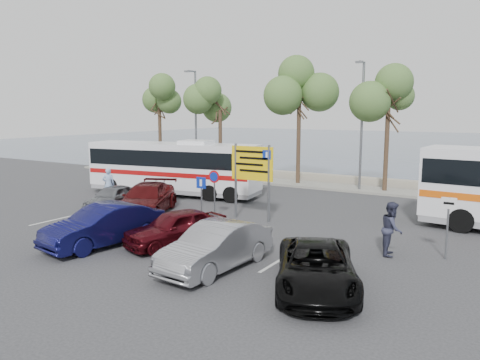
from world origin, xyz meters
The scene contains 24 objects.
ground centered at (0.00, 0.00, 0.00)m, with size 120.00×120.00×0.00m, color #2F2F32.
kerb_strip centered at (0.00, 14.00, 0.07)m, with size 44.00×2.40×0.15m, color gray.
seawall centered at (0.00, 16.00, 0.30)m, with size 48.00×0.80×0.60m, color gray.
sea centered at (0.00, 60.00, 0.01)m, with size 140.00×140.00×0.00m, color #3F5365.
tree_far_left centered at (-14.00, 14.00, 6.33)m, with size 3.20×3.20×7.60m.
tree_left centered at (-8.00, 14.00, 6.00)m, with size 3.20×3.20×7.20m.
tree_mid centered at (-1.50, 14.00, 6.65)m, with size 3.20×3.20×8.00m.
tree_right centered at (4.50, 14.00, 6.17)m, with size 3.20×3.20×7.40m.
street_lamp_left centered at (-10.00, 13.52, 4.60)m, with size 0.45×1.15×8.01m.
street_lamp_right centered at (3.00, 13.52, 4.60)m, with size 0.45×1.15×8.01m.
direction_sign centered at (1.00, 3.20, 2.43)m, with size 2.20×0.12×3.60m.
sign_no_stop centered at (-0.60, 2.38, 1.58)m, with size 0.60×0.08×2.35m.
sign_parking centered at (-0.20, 0.79, 1.47)m, with size 0.50×0.07×2.25m.
sign_taxi centered at (9.80, 1.49, 1.42)m, with size 0.50×0.07×2.20m.
lane_markings centered at (-1.14, -1.00, 0.00)m, with size 12.02×4.20×0.01m, color silver, non-canonical shape.
coach_bus_left centered at (-6.50, 6.50, 1.58)m, with size 11.13×3.95×3.40m.
car_silver_a centered at (-6.52, 1.50, 0.63)m, with size 1.48×3.67×1.25m, color slate.
car_blue centered at (-1.72, -3.50, 0.79)m, with size 1.66×4.77×1.57m, color #0E0F43.
car_maroon centered at (-4.12, 1.50, 0.76)m, with size 2.12×5.20×1.51m, color #4D0C0E.
car_red centered at (0.68, -2.07, 0.70)m, with size 1.66×4.12×1.40m, color #4A0A11.
suv_black centered at (7.00, -3.50, 0.67)m, with size 2.23×4.84×1.34m, color black.
car_silver_b centered at (3.50, -3.50, 0.75)m, with size 1.59×4.56×1.50m, color gray.
pedestrian_near centered at (-8.50, 3.10, 0.94)m, with size 0.68×0.45×1.88m, color #94AFD7.
pedestrian_far centered at (8.04, 1.00, 0.97)m, with size 0.95×0.74×1.94m, color #31334A.
Camera 1 is at (11.86, -15.72, 5.15)m, focal length 35.00 mm.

